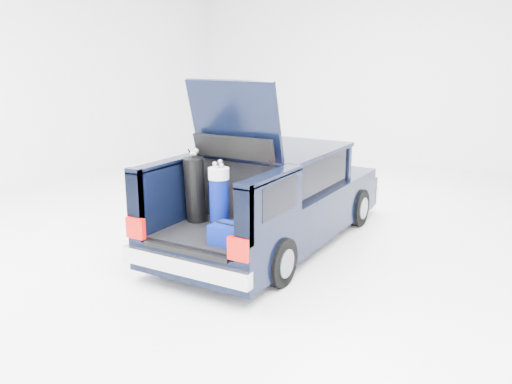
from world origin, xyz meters
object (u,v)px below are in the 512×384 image
Objects in this scene: blue_golf_bag at (219,197)px; black_golf_bag at (195,189)px; blue_duffel at (232,235)px; car at (276,198)px; red_suitcase at (254,211)px.

black_golf_bag is at bearing 161.29° from blue_golf_bag.
blue_duffel is (0.49, -0.47, -0.28)m from blue_golf_bag.
black_golf_bag reaches higher than blue_duffel.
black_golf_bag is at bearing -110.26° from car.
blue_duffel is (-0.01, -0.49, -0.17)m from red_suitcase.
red_suitcase is at bearing -73.04° from car.
car reaches higher than blue_duffel.
blue_duffel is at bearing -29.86° from black_golf_bag.
car is at bearing 97.77° from red_suitcase.
blue_golf_bag is (-0.07, -1.43, 0.33)m from car.
black_golf_bag reaches higher than red_suitcase.
blue_golf_bag reaches higher than blue_duffel.
red_suitcase is 0.70× the size of blue_golf_bag.
red_suitcase is (0.43, -1.41, 0.22)m from car.
black_golf_bag is at bearing 152.90° from blue_duffel.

